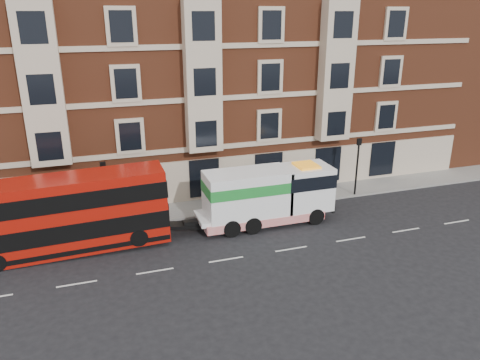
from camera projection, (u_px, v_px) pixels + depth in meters
name	position (u px, v px, depth m)	size (l,w,h in m)	color
ground	(226.00, 260.00, 26.33)	(120.00, 120.00, 0.00)	black
sidewalk	(196.00, 208.00, 33.00)	(90.00, 3.00, 0.15)	slate
victorian_terrace	(176.00, 54.00, 36.46)	(45.00, 12.00, 20.40)	brown
lamp_post_west	(105.00, 190.00, 29.19)	(0.35, 0.15, 4.35)	black
lamp_post_east	(357.00, 162.00, 34.49)	(0.35, 0.15, 4.35)	black
double_decker_bus	(67.00, 213.00, 26.48)	(11.17, 2.56, 4.52)	#A41209
tow_truck	(265.00, 196.00, 30.17)	(8.94, 2.64, 3.73)	white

